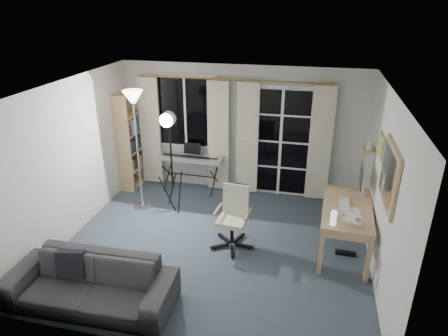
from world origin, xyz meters
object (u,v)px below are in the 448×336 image
at_px(studio_light, 169,131).
at_px(desk, 347,213).
at_px(keyboard_piano, 191,159).
at_px(monitor, 362,178).
at_px(office_chair, 234,211).
at_px(sofa, 89,277).
at_px(torchiere_lamp, 135,115).
at_px(mug, 358,222).
at_px(bookshelf, 132,141).

relative_size(studio_light, desk, 1.31).
height_order(keyboard_piano, monitor, monitor).
xyz_separation_m(office_chair, sofa, (-1.43, -1.69, -0.16)).
distance_m(monitor, sofa, 4.02).
relative_size(torchiere_lamp, keyboard_piano, 1.72).
height_order(keyboard_piano, studio_light, studio_light).
xyz_separation_m(desk, mug, (0.10, -0.50, 0.15)).
distance_m(mug, sofa, 3.44).
xyz_separation_m(studio_light, monitor, (3.06, -0.11, -0.46)).
height_order(studio_light, mug, studio_light).
distance_m(studio_light, desk, 3.03).
bearing_deg(mug, monitor, 84.20).
bearing_deg(keyboard_piano, mug, -31.90).
bearing_deg(desk, office_chair, -171.86).
height_order(bookshelf, mug, bookshelf).
distance_m(torchiere_lamp, desk, 3.65).
bearing_deg(bookshelf, sofa, -72.52).
bearing_deg(sofa, bookshelf, 104.85).
relative_size(torchiere_lamp, sofa, 1.03).
distance_m(desk, monitor, 0.61).
bearing_deg(mug, bookshelf, 154.10).
xyz_separation_m(monitor, mug, (-0.10, -0.95, -0.22)).
distance_m(bookshelf, keyboard_piano, 1.25).
bearing_deg(keyboard_piano, office_chair, -51.79).
relative_size(bookshelf, desk, 1.34).
xyz_separation_m(bookshelf, studio_light, (1.14, -0.93, 0.58)).
distance_m(torchiere_lamp, mug, 3.82).
relative_size(keyboard_piano, office_chair, 1.30).
bearing_deg(office_chair, keyboard_piano, 130.94).
xyz_separation_m(torchiere_lamp, sofa, (0.40, -2.44, -1.30)).
distance_m(office_chair, monitor, 1.97).
relative_size(office_chair, monitor, 1.78).
relative_size(studio_light, sofa, 0.90).
distance_m(bookshelf, mug, 4.56).
xyz_separation_m(bookshelf, monitor, (4.20, -1.04, 0.12)).
height_order(torchiere_lamp, monitor, torchiere_lamp).
bearing_deg(office_chair, sofa, -125.86).
bearing_deg(monitor, studio_light, -179.53).
relative_size(keyboard_piano, desk, 0.87).
bearing_deg(desk, bookshelf, 162.17).
bearing_deg(mug, office_chair, 168.67).
height_order(mug, sofa, mug).
bearing_deg(bookshelf, studio_light, -37.70).
xyz_separation_m(studio_light, mug, (2.96, -1.06, -0.68)).
distance_m(torchiere_lamp, keyboard_piano, 1.47).
height_order(bookshelf, desk, bookshelf).
relative_size(torchiere_lamp, desk, 1.50).
bearing_deg(keyboard_piano, monitor, -16.16).
relative_size(office_chair, mug, 7.83).
xyz_separation_m(bookshelf, office_chair, (2.39, -1.65, -0.34)).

